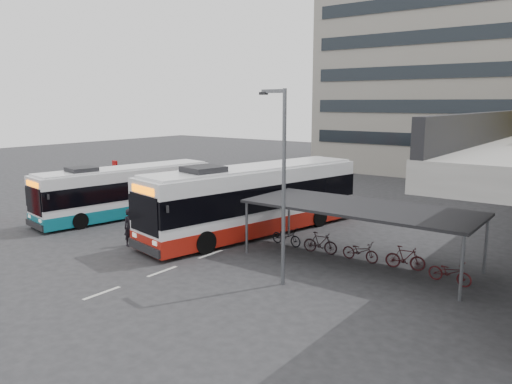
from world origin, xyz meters
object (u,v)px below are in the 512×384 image
Objects in this scene: bus_teal at (126,192)px; pedestrian at (130,227)px; bus_main at (254,200)px; lamp_post at (282,176)px.

bus_teal reaches higher than pedestrian.
lamp_post is (5.43, -5.47, 2.44)m from bus_main.
bus_teal is at bearing 172.46° from lamp_post.
bus_teal is 1.53× the size of lamp_post.
lamp_post is (8.86, 0.09, 3.33)m from pedestrian.
pedestrian is at bearing -109.83° from bus_main.
bus_main reaches higher than pedestrian.
pedestrian is 9.47m from lamp_post.
bus_teal is (-8.78, -1.47, -0.28)m from bus_main.
bus_main reaches higher than bus_teal.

